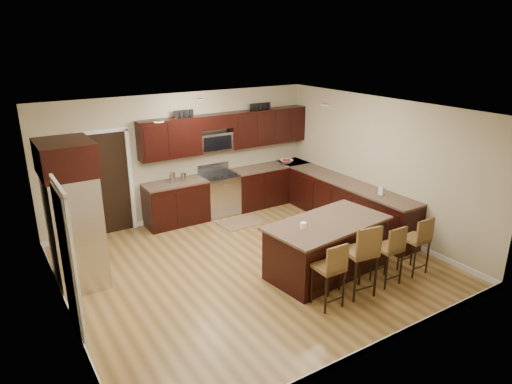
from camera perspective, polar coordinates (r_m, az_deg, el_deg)
floor at (r=8.07m, az=-0.59°, el=-9.18°), size 6.00×6.00×0.00m
ceiling at (r=7.19m, az=-0.67°, el=10.11°), size 6.00×6.00×0.00m
wall_back at (r=9.87m, az=-9.06°, el=4.37°), size 6.00×0.00×6.00m
wall_left at (r=6.58m, az=-23.56°, el=-4.70°), size 0.00×5.50×5.50m
wall_right at (r=9.37m, az=15.21°, el=3.14°), size 0.00×5.50×5.50m
base_cabinets at (r=9.96m, az=4.35°, el=-0.67°), size 4.02×3.96×0.92m
upper_cabinets at (r=10.06m, az=-3.33°, el=7.72°), size 4.00×0.33×0.80m
range at (r=10.14m, az=-4.61°, el=-0.23°), size 0.76×0.64×1.11m
microwave at (r=9.96m, az=-5.20°, el=6.26°), size 0.76×0.31×0.40m
doorway at (r=9.45m, az=-18.11°, el=0.95°), size 0.85×0.03×2.06m
pantry_door at (r=6.44m, az=-22.53°, el=-8.30°), size 0.03×0.80×2.04m
letter_decor at (r=9.91m, az=-4.11°, el=10.21°), size 2.20×0.03×0.15m
island at (r=7.77m, az=8.75°, el=-7.04°), size 2.19×1.32×0.92m
stool_left at (r=6.74m, az=9.41°, el=-9.33°), size 0.39×0.39×1.04m
stool_mid at (r=7.07m, az=13.17°, el=-7.34°), size 0.50×0.50×1.18m
stool_right at (r=7.55m, az=16.51°, el=-6.76°), size 0.39×0.39×1.01m
refrigerator at (r=7.60m, az=-21.89°, el=-2.50°), size 0.79×0.98×2.35m
floor_mat at (r=9.81m, az=-1.89°, el=-3.80°), size 0.97×0.67×0.01m
fruit_bowl at (r=10.92m, az=3.82°, el=3.87°), size 0.40×0.40×0.08m
soap_bottle at (r=9.02m, az=15.44°, el=0.32°), size 0.12×0.12×0.21m
canister_tall at (r=9.55m, az=-10.40°, el=1.77°), size 0.12×0.12×0.22m
canister_short at (r=9.64m, az=-9.04°, el=1.89°), size 0.11×0.11×0.17m
island_jar at (r=7.25m, az=5.96°, el=-4.19°), size 0.10×0.10×0.10m
stool_extra at (r=8.02m, az=19.63°, el=-5.55°), size 0.39×0.39×1.01m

